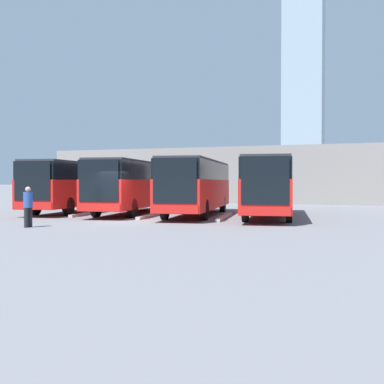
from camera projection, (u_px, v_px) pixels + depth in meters
ground_plane at (122, 221)px, 23.99m from camera, size 600.00×600.00×0.00m
bus_0 at (270, 185)px, 26.87m from camera, size 4.08×11.76×3.23m
curb_divider_0 at (224, 217)px, 26.02m from camera, size 1.03×5.31×0.15m
bus_1 at (197, 185)px, 28.25m from camera, size 4.08×11.76×3.23m
curb_divider_1 at (152, 215)px, 27.40m from camera, size 1.03×5.31×0.15m
bus_2 at (134, 185)px, 29.98m from camera, size 4.08×11.76×3.23m
curb_divider_2 at (90, 213)px, 29.13m from camera, size 1.03×5.31×0.15m
bus_3 at (77, 184)px, 31.67m from camera, size 4.08×11.76×3.23m
pedestrian at (28, 206)px, 20.76m from camera, size 0.42×0.43×1.76m
station_building at (247, 176)px, 49.83m from camera, size 37.84×15.36×5.23m
office_tower at (304, 88)px, 178.95m from camera, size 14.39×14.39×75.53m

